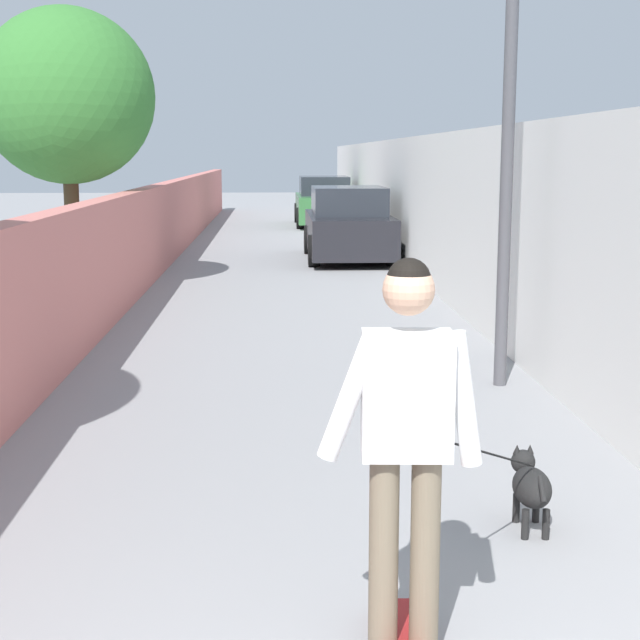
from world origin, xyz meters
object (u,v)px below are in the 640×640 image
tree_left_near (67,97)px  lamp_post (511,39)px  car_near (348,226)px  car_far (324,203)px  person_skateboarder (406,422)px  dog (530,485)px

tree_left_near → lamp_post: 8.62m
car_near → car_far: size_ratio=0.95×
person_skateboarder → car_far: person_skateboarder is taller
lamp_post → dog: bearing=169.2°
tree_left_near → dog: (-10.21, -4.77, -2.84)m
lamp_post → car_far: 21.19m
tree_left_near → person_skateboarder: (-11.64, -3.82, -2.03)m
person_skateboarder → tree_left_near: bearing=18.2°
car_near → tree_left_near: bearing=132.7°
person_skateboarder → car_near: bearing=-3.6°
tree_left_near → car_far: size_ratio=1.05×
tree_left_near → dog: size_ratio=2.60×
person_skateboarder → dog: person_skateboarder is taller
lamp_post → car_near: (11.15, 0.60, -2.53)m
tree_left_near → person_skateboarder: 12.42m
dog → person_skateboarder: bearing=146.3°
dog → car_far: car_far is taller
person_skateboarder → car_far: 26.01m
tree_left_near → car_far: tree_left_near is taller
dog → tree_left_near: bearing=25.0°
lamp_post → car_near: size_ratio=1.18×
tree_left_near → person_skateboarder: tree_left_near is taller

